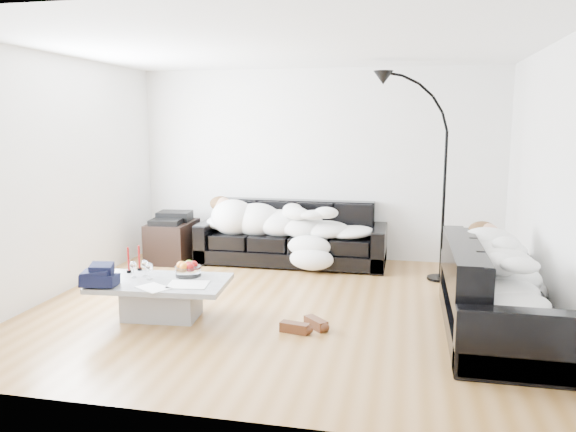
% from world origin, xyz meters
% --- Properties ---
extents(ground, '(5.00, 5.00, 0.00)m').
position_xyz_m(ground, '(0.00, 0.00, 0.00)').
color(ground, olive).
rests_on(ground, ground).
extents(wall_back, '(5.00, 0.02, 2.60)m').
position_xyz_m(wall_back, '(0.00, 2.25, 1.30)').
color(wall_back, silver).
rests_on(wall_back, ground).
extents(wall_left, '(0.02, 4.50, 2.60)m').
position_xyz_m(wall_left, '(-2.50, 0.00, 1.30)').
color(wall_left, silver).
rests_on(wall_left, ground).
extents(wall_right, '(0.02, 4.50, 2.60)m').
position_xyz_m(wall_right, '(2.50, 0.00, 1.30)').
color(wall_right, silver).
rests_on(wall_right, ground).
extents(ceiling, '(5.00, 5.00, 0.00)m').
position_xyz_m(ceiling, '(0.00, 0.00, 2.60)').
color(ceiling, white).
rests_on(ceiling, ground).
extents(sofa_back, '(2.50, 0.86, 0.82)m').
position_xyz_m(sofa_back, '(-0.27, 1.80, 0.41)').
color(sofa_back, black).
rests_on(sofa_back, ground).
extents(sofa_right, '(0.88, 2.04, 0.83)m').
position_xyz_m(sofa_right, '(2.04, -0.35, 0.41)').
color(sofa_right, black).
rests_on(sofa_right, ground).
extents(sleeper_back, '(2.11, 0.73, 0.42)m').
position_xyz_m(sleeper_back, '(-0.27, 1.75, 0.63)').
color(sleeper_back, white).
rests_on(sleeper_back, sofa_back).
extents(sleeper_right, '(0.74, 1.75, 0.43)m').
position_xyz_m(sleeper_right, '(2.04, -0.35, 0.63)').
color(sleeper_right, white).
rests_on(sleeper_right, sofa_right).
extents(teal_cushion, '(0.42, 0.38, 0.20)m').
position_xyz_m(teal_cushion, '(1.98, 0.28, 0.72)').
color(teal_cushion, '#0F5C6C').
rests_on(teal_cushion, sofa_right).
extents(coffee_table, '(1.33, 0.84, 0.37)m').
position_xyz_m(coffee_table, '(-1.07, -0.56, 0.19)').
color(coffee_table, '#939699').
rests_on(coffee_table, ground).
extents(fruit_bowl, '(0.31, 0.31, 0.16)m').
position_xyz_m(fruit_bowl, '(-0.88, -0.35, 0.45)').
color(fruit_bowl, white).
rests_on(fruit_bowl, coffee_table).
extents(wine_glass_a, '(0.08, 0.08, 0.17)m').
position_xyz_m(wine_glass_a, '(-1.28, -0.46, 0.45)').
color(wine_glass_a, white).
rests_on(wine_glass_a, coffee_table).
extents(wine_glass_b, '(0.08, 0.08, 0.16)m').
position_xyz_m(wine_glass_b, '(-1.38, -0.51, 0.45)').
color(wine_glass_b, white).
rests_on(wine_glass_b, coffee_table).
extents(wine_glass_c, '(0.09, 0.09, 0.17)m').
position_xyz_m(wine_glass_c, '(-1.19, -0.55, 0.45)').
color(wine_glass_c, white).
rests_on(wine_glass_c, coffee_table).
extents(candle_left, '(0.05, 0.05, 0.26)m').
position_xyz_m(candle_left, '(-1.51, -0.36, 0.50)').
color(candle_left, maroon).
rests_on(candle_left, coffee_table).
extents(candle_right, '(0.05, 0.05, 0.26)m').
position_xyz_m(candle_right, '(-1.45, -0.25, 0.50)').
color(candle_right, maroon).
rests_on(candle_right, coffee_table).
extents(newspaper_a, '(0.41, 0.34, 0.01)m').
position_xyz_m(newspaper_a, '(-0.76, -0.64, 0.38)').
color(newspaper_a, silver).
rests_on(newspaper_a, coffee_table).
extents(newspaper_b, '(0.36, 0.33, 0.01)m').
position_xyz_m(newspaper_b, '(-1.03, -0.81, 0.38)').
color(newspaper_b, silver).
rests_on(newspaper_b, coffee_table).
extents(navy_jacket, '(0.42, 0.40, 0.17)m').
position_xyz_m(navy_jacket, '(-1.56, -0.85, 0.53)').
color(navy_jacket, black).
rests_on(navy_jacket, coffee_table).
extents(shoes, '(0.54, 0.48, 0.10)m').
position_xyz_m(shoes, '(0.35, -0.61, 0.05)').
color(shoes, '#472311').
rests_on(shoes, ground).
extents(av_cabinet, '(0.56, 0.79, 0.53)m').
position_xyz_m(av_cabinet, '(-1.90, 1.62, 0.27)').
color(av_cabinet, black).
rests_on(av_cabinet, ground).
extents(stereo, '(0.48, 0.39, 0.13)m').
position_xyz_m(stereo, '(-1.90, 1.62, 0.60)').
color(stereo, black).
rests_on(stereo, av_cabinet).
extents(floor_lamp, '(0.84, 0.50, 2.18)m').
position_xyz_m(floor_lamp, '(1.65, 1.39, 1.09)').
color(floor_lamp, black).
rests_on(floor_lamp, ground).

